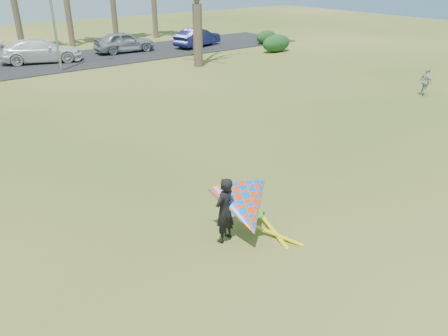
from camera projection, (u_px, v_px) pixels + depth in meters
ground at (271, 233)px, 11.27m from camera, size 100.00×100.00×0.00m
parking_strip at (17, 67)px, 29.28m from camera, size 46.00×7.00×0.06m
hedge_near at (276, 43)px, 34.30m from camera, size 2.68×1.22×1.34m
hedge_far at (266, 37)px, 37.72m from camera, size 2.10×0.99×1.16m
car_3 at (41, 51)px, 30.35m from camera, size 5.82×3.78×1.57m
car_4 at (124, 42)px, 33.88m from camera, size 4.70×2.17×1.56m
car_5 at (198, 37)px, 36.26m from camera, size 4.69×2.75×1.46m
pedestrian_b at (426, 82)px, 22.73m from camera, size 0.65×0.92×1.45m
kite_flyer at (243, 209)px, 10.68m from camera, size 2.13×2.39×2.02m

